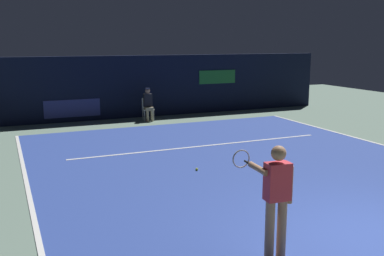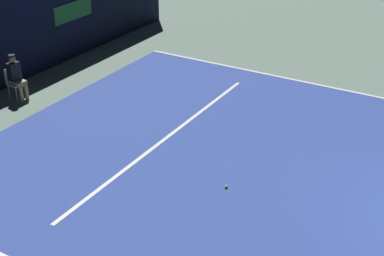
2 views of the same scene
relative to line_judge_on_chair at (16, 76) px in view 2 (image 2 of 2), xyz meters
The scene contains 6 objects.
ground_plane 7.11m from the line_judge_on_chair, 88.92° to the right, with size 33.24×33.24×0.00m, color slate.
court_surface 7.11m from the line_judge_on_chair, 88.92° to the right, with size 10.50×11.88×0.01m, color #2D479E.
line_sideline_left 8.89m from the line_judge_on_chair, 53.01° to the right, with size 0.10×11.88×0.01m, color white.
line_service 5.05m from the line_judge_on_chair, 88.47° to the right, with size 8.19×0.10×0.01m, color white.
line_judge_on_chair is the anchor object (origin of this frame).
tennis_ball 7.43m from the line_judge_on_chair, 98.58° to the right, with size 0.07×0.07×0.07m, color #CCE033.
Camera 2 is at (-9.99, 0.41, 6.56)m, focal length 50.87 mm.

